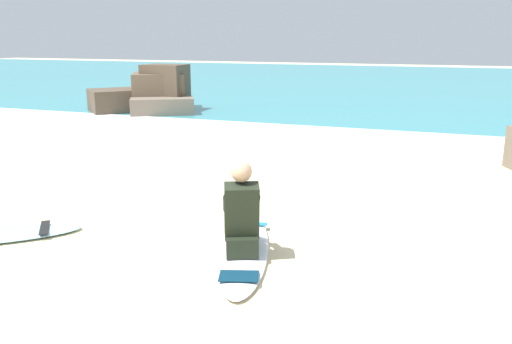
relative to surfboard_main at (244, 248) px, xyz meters
The scene contains 6 objects.
ground_plane 0.91m from the surfboard_main, 131.17° to the right, with size 80.00×80.00×0.00m, color beige.
sea 20.72m from the surfboard_main, 91.65° to the left, with size 80.00×28.00×0.10m, color teal.
breaking_foam 7.04m from the surfboard_main, 94.87° to the left, with size 80.00×0.90×0.11m, color white.
surfboard_main is the anchor object (origin of this frame).
surfer_seated 0.42m from the surfboard_main, 77.33° to the right, with size 0.58×0.77×0.95m.
rock_outcrop_distant 10.56m from the surfboard_main, 125.76° to the left, with size 3.42×2.70×1.41m.
Camera 1 is at (2.50, -4.17, 2.21)m, focal length 37.27 mm.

